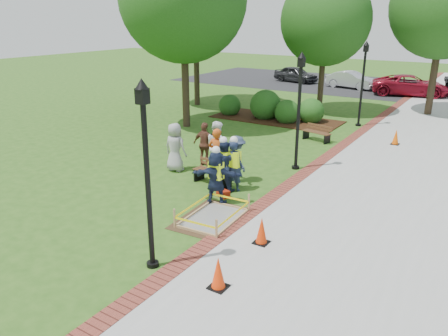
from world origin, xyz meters
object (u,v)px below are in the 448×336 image
Objects in this scene: lamp_near at (147,163)px; hivis_worker_c at (223,164)px; wet_concrete_pad at (213,212)px; bench_near at (213,177)px; hivis_worker_a at (216,175)px; hivis_worker_b at (234,164)px; cone_front at (218,274)px.

hivis_worker_c is (-1.13, 4.76, -1.58)m from lamp_near.
bench_near is (-1.52, 2.22, 0.02)m from wet_concrete_pad.
lamp_near is 2.34× the size of hivis_worker_a.
hivis_worker_b is at bearing 99.73° from lamp_near.
cone_front is 2.75m from lamp_near.
lamp_near is (0.19, -2.77, 2.25)m from wet_concrete_pad.
cone_front reaches higher than wet_concrete_pad.
hivis_worker_c is at bearing 121.56° from cone_front.
hivis_worker_a is (-0.73, 3.73, -1.57)m from lamp_near.
wet_concrete_pad is at bearing -55.64° from bench_near.
bench_near is 2.02× the size of cone_front.
lamp_near is 5.24m from hivis_worker_b.
cone_front is at bearing -54.21° from wet_concrete_pad.
hivis_worker_c is (0.58, -0.23, 0.65)m from bench_near.
hivis_worker_c is (-0.40, 1.03, -0.00)m from hivis_worker_a.
wet_concrete_pad is at bearing 94.02° from lamp_near.
hivis_worker_c is at bearing 111.30° from hivis_worker_a.
bench_near is 6.01m from cone_front.
cone_front is 5.52m from hivis_worker_b.
bench_near is 5.73m from lamp_near.
wet_concrete_pad is 3.23× the size of cone_front.
cone_front is at bearing -61.89° from hivis_worker_b.
hivis_worker_b is at bearing 95.49° from hivis_worker_a.
wet_concrete_pad is 3.31m from cone_front.
wet_concrete_pad is 1.33× the size of hivis_worker_c.
hivis_worker_c is (-0.29, -0.17, -0.01)m from hivis_worker_b.
hivis_worker_c is at bearing 103.37° from lamp_near.
lamp_near is 5.14m from hivis_worker_c.
wet_concrete_pad is 2.35m from hivis_worker_b.
lamp_near is at bearing -78.93° from hivis_worker_a.
wet_concrete_pad is at bearing -64.81° from hivis_worker_c.
hivis_worker_b is at bearing 30.09° from hivis_worker_c.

